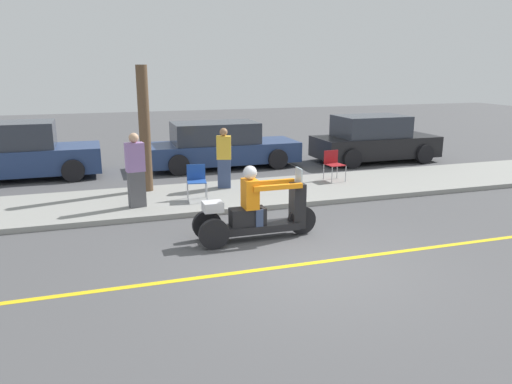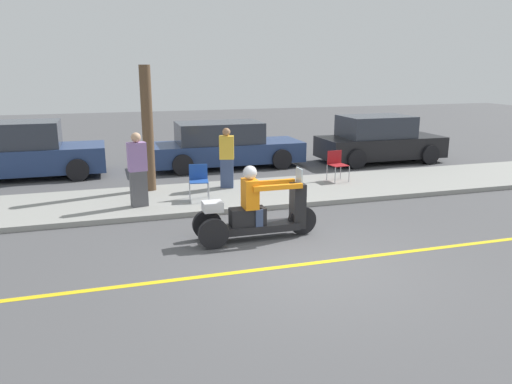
% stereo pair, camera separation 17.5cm
% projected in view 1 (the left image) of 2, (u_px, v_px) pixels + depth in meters
% --- Properties ---
extents(ground_plane, '(60.00, 60.00, 0.00)m').
position_uv_depth(ground_plane, '(308.00, 264.00, 8.35)').
color(ground_plane, '#4C4C4F').
extents(lane_stripe, '(24.00, 0.12, 0.01)m').
position_uv_depth(lane_stripe, '(283.00, 267.00, 8.22)').
color(lane_stripe, gold).
rests_on(lane_stripe, ground).
extents(sidewalk_strip, '(28.00, 2.80, 0.12)m').
position_uv_depth(sidewalk_strip, '(234.00, 195.00, 12.58)').
color(sidewalk_strip, gray).
rests_on(sidewalk_strip, ground).
extents(motorcycle_trike, '(2.40, 0.67, 1.44)m').
position_uv_depth(motorcycle_trike, '(256.00, 213.00, 9.43)').
color(motorcycle_trike, black).
rests_on(motorcycle_trike, ground).
extents(spectator_with_child, '(0.43, 0.30, 1.68)m').
position_uv_depth(spectator_with_child, '(136.00, 172.00, 11.12)').
color(spectator_with_child, '#515156').
rests_on(spectator_with_child, sidewalk_strip).
extents(spectator_near_curb, '(0.42, 0.32, 1.56)m').
position_uv_depth(spectator_near_curb, '(224.00, 159.00, 12.90)').
color(spectator_near_curb, '#38476B').
rests_on(spectator_near_curb, sidewalk_strip).
extents(folding_chair_set_back, '(0.50, 0.50, 0.82)m').
position_uv_depth(folding_chair_set_back, '(333.00, 162.00, 13.82)').
color(folding_chair_set_back, '#A5A8AD').
rests_on(folding_chair_set_back, sidewalk_strip).
extents(folding_chair_curbside, '(0.52, 0.52, 0.82)m').
position_uv_depth(folding_chair_curbside, '(196.00, 178.00, 11.84)').
color(folding_chair_curbside, '#A5A8AD').
rests_on(folding_chair_curbside, sidewalk_strip).
extents(parked_car_lot_center, '(4.89, 1.96, 1.47)m').
position_uv_depth(parked_car_lot_center, '(220.00, 146.00, 16.18)').
color(parked_car_lot_center, navy).
rests_on(parked_car_lot_center, ground).
extents(parked_car_lot_left, '(4.50, 1.94, 1.66)m').
position_uv_depth(parked_car_lot_left, '(16.00, 153.00, 14.44)').
color(parked_car_lot_left, navy).
rests_on(parked_car_lot_left, ground).
extents(parked_car_lot_far, '(4.22, 2.00, 1.58)m').
position_uv_depth(parked_car_lot_far, '(374.00, 140.00, 17.16)').
color(parked_car_lot_far, black).
rests_on(parked_car_lot_far, ground).
extents(tree_trunk, '(0.28, 0.28, 3.13)m').
position_uv_depth(tree_trunk, '(145.00, 129.00, 12.40)').
color(tree_trunk, brown).
rests_on(tree_trunk, sidewalk_strip).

